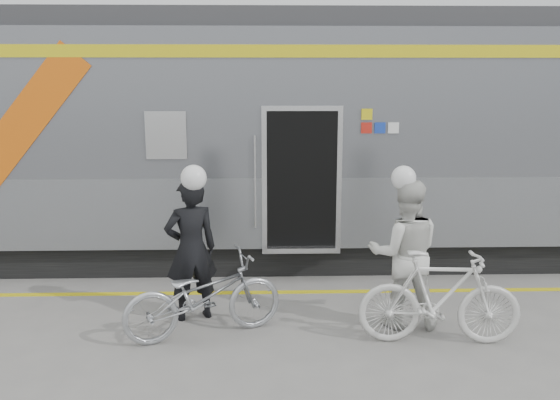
{
  "coord_description": "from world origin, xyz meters",
  "views": [
    {
      "loc": [
        -0.27,
        -6.03,
        3.12
      ],
      "look_at": [
        -0.05,
        1.6,
        1.5
      ],
      "focal_mm": 38.0,
      "sensor_mm": 36.0,
      "label": 1
    }
  ],
  "objects_px": {
    "man": "(191,249)",
    "bicycle_right": "(440,298)",
    "bicycle_left": "(203,296)",
    "woman": "(405,254)"
  },
  "relations": [
    {
      "from": "bicycle_left",
      "to": "woman",
      "type": "bearing_deg",
      "value": -104.43
    },
    {
      "from": "bicycle_left",
      "to": "woman",
      "type": "relative_size",
      "value": 1.04
    },
    {
      "from": "woman",
      "to": "bicycle_right",
      "type": "distance_m",
      "value": 0.73
    },
    {
      "from": "bicycle_left",
      "to": "bicycle_right",
      "type": "distance_m",
      "value": 2.8
    },
    {
      "from": "bicycle_right",
      "to": "woman",
      "type": "bearing_deg",
      "value": 32.94
    },
    {
      "from": "man",
      "to": "bicycle_right",
      "type": "relative_size",
      "value": 0.98
    },
    {
      "from": "man",
      "to": "bicycle_right",
      "type": "xyz_separation_m",
      "value": [
        2.98,
        -0.84,
        -0.36
      ]
    },
    {
      "from": "woman",
      "to": "bicycle_right",
      "type": "bearing_deg",
      "value": 122.94
    },
    {
      "from": "bicycle_left",
      "to": "bicycle_right",
      "type": "xyz_separation_m",
      "value": [
        2.78,
        -0.29,
        0.06
      ]
    },
    {
      "from": "bicycle_left",
      "to": "man",
      "type": "bearing_deg",
      "value": -0.51
    }
  ]
}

